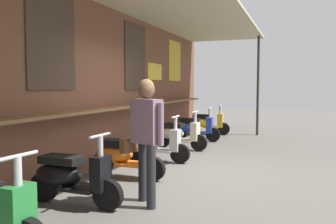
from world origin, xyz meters
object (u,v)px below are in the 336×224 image
object	(u,v)px
scooter_cream	(177,134)
scooter_yellow	(205,123)
scooter_black	(69,176)
scooter_blue	(193,127)
shopper_with_handbag	(146,129)
scooter_orange	(123,155)
scooter_silver	(153,143)

from	to	relation	value
scooter_cream	scooter_yellow	xyz separation A→B (m)	(2.90, 0.00, 0.00)
scooter_black	scooter_blue	distance (m)	5.86
scooter_cream	scooter_blue	xyz separation A→B (m)	(1.45, 0.00, 0.00)
shopper_with_handbag	scooter_orange	bearing A→B (deg)	-121.03
scooter_orange	scooter_cream	xyz separation A→B (m)	(2.90, -0.00, 0.00)
scooter_orange	scooter_blue	xyz separation A→B (m)	(4.35, 0.00, 0.00)
scooter_silver	scooter_blue	world-z (taller)	same
scooter_orange	scooter_yellow	world-z (taller)	same
shopper_with_handbag	scooter_blue	bearing A→B (deg)	-150.58
scooter_yellow	scooter_cream	bearing A→B (deg)	-94.11
scooter_black	shopper_with_handbag	bearing A→B (deg)	23.71
scooter_yellow	scooter_blue	bearing A→B (deg)	-94.11
scooter_black	scooter_silver	xyz separation A→B (m)	(2.89, 0.00, 0.00)
scooter_yellow	shopper_with_handbag	bearing A→B (deg)	-86.47
shopper_with_handbag	scooter_cream	bearing A→B (deg)	-147.24
scooter_cream	shopper_with_handbag	world-z (taller)	shopper_with_handbag
scooter_cream	scooter_blue	distance (m)	1.45
scooter_silver	scooter_cream	distance (m)	1.52
scooter_orange	scooter_yellow	size ratio (longest dim) A/B	1.00
scooter_yellow	shopper_with_handbag	size ratio (longest dim) A/B	0.85
scooter_blue	shopper_with_handbag	distance (m)	5.60
scooter_black	scooter_silver	distance (m)	2.89
scooter_blue	scooter_yellow	distance (m)	1.45
scooter_cream	scooter_silver	bearing A→B (deg)	-85.61
scooter_black	scooter_orange	distance (m)	1.52
scooter_orange	scooter_cream	world-z (taller)	same
scooter_silver	scooter_cream	xyz separation A→B (m)	(1.52, -0.00, 0.00)
scooter_black	scooter_blue	world-z (taller)	same
scooter_cream	scooter_blue	world-z (taller)	same
scooter_silver	shopper_with_handbag	world-z (taller)	shopper_with_handbag
scooter_blue	scooter_cream	bearing A→B (deg)	-92.07
scooter_black	scooter_blue	size ratio (longest dim) A/B	1.00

